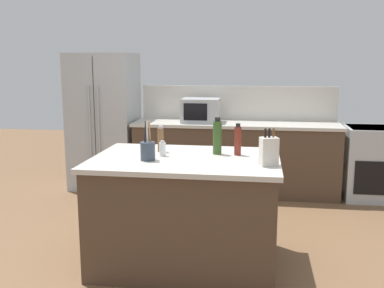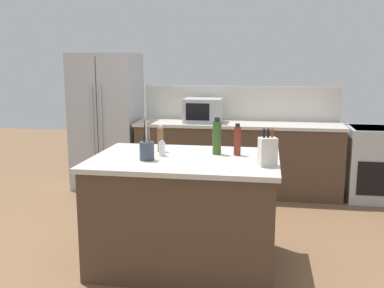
{
  "view_description": "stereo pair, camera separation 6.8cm",
  "coord_description": "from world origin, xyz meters",
  "px_view_note": "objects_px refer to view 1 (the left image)",
  "views": [
    {
      "loc": [
        0.6,
        -3.62,
        1.74
      ],
      "look_at": [
        0.0,
        0.35,
        0.99
      ],
      "focal_mm": 42.0,
      "sensor_mm": 36.0,
      "label": 1
    },
    {
      "loc": [
        0.67,
        -3.61,
        1.74
      ],
      "look_at": [
        0.0,
        0.35,
        0.99
      ],
      "focal_mm": 42.0,
      "sensor_mm": 36.0,
      "label": 2
    }
  ],
  "objects_px": {
    "knife_block": "(269,151)",
    "salt_shaker": "(163,149)",
    "range_oven": "(375,163)",
    "refrigerator": "(104,121)",
    "utensil_crock": "(148,150)",
    "vinegar_bottle": "(238,140)",
    "olive_oil_bottle": "(217,137)",
    "pepper_grinder": "(161,140)",
    "microwave": "(201,110)"
  },
  "relations": [
    {
      "from": "vinegar_bottle",
      "to": "salt_shaker",
      "type": "relative_size",
      "value": 2.09
    },
    {
      "from": "range_oven",
      "to": "pepper_grinder",
      "type": "xyz_separation_m",
      "value": [
        -2.32,
        -1.99,
        0.58
      ]
    },
    {
      "from": "utensil_crock",
      "to": "pepper_grinder",
      "type": "xyz_separation_m",
      "value": [
        0.03,
        0.36,
        0.03
      ]
    },
    {
      "from": "olive_oil_bottle",
      "to": "pepper_grinder",
      "type": "relative_size",
      "value": 1.37
    },
    {
      "from": "pepper_grinder",
      "to": "salt_shaker",
      "type": "height_order",
      "value": "pepper_grinder"
    },
    {
      "from": "microwave",
      "to": "knife_block",
      "type": "xyz_separation_m",
      "value": [
        0.85,
        -2.39,
        -0.04
      ]
    },
    {
      "from": "salt_shaker",
      "to": "refrigerator",
      "type": "bearing_deg",
      "value": 120.46
    },
    {
      "from": "utensil_crock",
      "to": "olive_oil_bottle",
      "type": "bearing_deg",
      "value": 31.88
    },
    {
      "from": "knife_block",
      "to": "utensil_crock",
      "type": "height_order",
      "value": "utensil_crock"
    },
    {
      "from": "range_oven",
      "to": "salt_shaker",
      "type": "height_order",
      "value": "salt_shaker"
    },
    {
      "from": "knife_block",
      "to": "vinegar_bottle",
      "type": "distance_m",
      "value": 0.44
    },
    {
      "from": "microwave",
      "to": "olive_oil_bottle",
      "type": "distance_m",
      "value": 2.06
    },
    {
      "from": "knife_block",
      "to": "salt_shaker",
      "type": "xyz_separation_m",
      "value": [
        -0.88,
        0.22,
        -0.05
      ]
    },
    {
      "from": "refrigerator",
      "to": "utensil_crock",
      "type": "relative_size",
      "value": 5.74
    },
    {
      "from": "microwave",
      "to": "salt_shaker",
      "type": "bearing_deg",
      "value": -91.0
    },
    {
      "from": "olive_oil_bottle",
      "to": "salt_shaker",
      "type": "relative_size",
      "value": 2.45
    },
    {
      "from": "utensil_crock",
      "to": "olive_oil_bottle",
      "type": "xyz_separation_m",
      "value": [
        0.53,
        0.33,
        0.07
      ]
    },
    {
      "from": "vinegar_bottle",
      "to": "refrigerator",
      "type": "bearing_deg",
      "value": 132.87
    },
    {
      "from": "range_oven",
      "to": "utensil_crock",
      "type": "distance_m",
      "value": 3.37
    },
    {
      "from": "olive_oil_bottle",
      "to": "vinegar_bottle",
      "type": "height_order",
      "value": "olive_oil_bottle"
    },
    {
      "from": "olive_oil_bottle",
      "to": "utensil_crock",
      "type": "bearing_deg",
      "value": -148.12
    },
    {
      "from": "knife_block",
      "to": "olive_oil_bottle",
      "type": "height_order",
      "value": "olive_oil_bottle"
    },
    {
      "from": "microwave",
      "to": "olive_oil_bottle",
      "type": "height_order",
      "value": "olive_oil_bottle"
    },
    {
      "from": "olive_oil_bottle",
      "to": "salt_shaker",
      "type": "bearing_deg",
      "value": -161.29
    },
    {
      "from": "range_oven",
      "to": "utensil_crock",
      "type": "relative_size",
      "value": 2.87
    },
    {
      "from": "knife_block",
      "to": "salt_shaker",
      "type": "height_order",
      "value": "knife_block"
    },
    {
      "from": "range_oven",
      "to": "vinegar_bottle",
      "type": "xyz_separation_m",
      "value": [
        -1.64,
        -2.03,
        0.6
      ]
    },
    {
      "from": "knife_block",
      "to": "olive_oil_bottle",
      "type": "xyz_separation_m",
      "value": [
        -0.43,
        0.38,
        0.04
      ]
    },
    {
      "from": "olive_oil_bottle",
      "to": "pepper_grinder",
      "type": "xyz_separation_m",
      "value": [
        -0.51,
        0.02,
        -0.04
      ]
    },
    {
      "from": "range_oven",
      "to": "olive_oil_bottle",
      "type": "bearing_deg",
      "value": -131.95
    },
    {
      "from": "olive_oil_bottle",
      "to": "pepper_grinder",
      "type": "distance_m",
      "value": 0.51
    },
    {
      "from": "range_oven",
      "to": "pepper_grinder",
      "type": "distance_m",
      "value": 3.11
    },
    {
      "from": "microwave",
      "to": "olive_oil_bottle",
      "type": "bearing_deg",
      "value": -78.44
    },
    {
      "from": "utensil_crock",
      "to": "salt_shaker",
      "type": "height_order",
      "value": "utensil_crock"
    },
    {
      "from": "microwave",
      "to": "olive_oil_bottle",
      "type": "relative_size",
      "value": 1.52
    },
    {
      "from": "pepper_grinder",
      "to": "olive_oil_bottle",
      "type": "bearing_deg",
      "value": -2.68
    },
    {
      "from": "olive_oil_bottle",
      "to": "salt_shaker",
      "type": "distance_m",
      "value": 0.48
    },
    {
      "from": "range_oven",
      "to": "microwave",
      "type": "height_order",
      "value": "microwave"
    },
    {
      "from": "range_oven",
      "to": "microwave",
      "type": "bearing_deg",
      "value": 180.0
    },
    {
      "from": "refrigerator",
      "to": "range_oven",
      "type": "xyz_separation_m",
      "value": [
        3.57,
        -0.05,
        -0.45
      ]
    },
    {
      "from": "range_oven",
      "to": "knife_block",
      "type": "height_order",
      "value": "knife_block"
    },
    {
      "from": "range_oven",
      "to": "microwave",
      "type": "relative_size",
      "value": 1.88
    },
    {
      "from": "range_oven",
      "to": "vinegar_bottle",
      "type": "distance_m",
      "value": 2.68
    },
    {
      "from": "microwave",
      "to": "pepper_grinder",
      "type": "relative_size",
      "value": 2.08
    },
    {
      "from": "refrigerator",
      "to": "pepper_grinder",
      "type": "xyz_separation_m",
      "value": [
        1.25,
        -2.05,
        0.13
      ]
    },
    {
      "from": "refrigerator",
      "to": "vinegar_bottle",
      "type": "height_order",
      "value": "refrigerator"
    },
    {
      "from": "microwave",
      "to": "salt_shaker",
      "type": "distance_m",
      "value": 2.17
    },
    {
      "from": "range_oven",
      "to": "olive_oil_bottle",
      "type": "height_order",
      "value": "olive_oil_bottle"
    },
    {
      "from": "refrigerator",
      "to": "utensil_crock",
      "type": "height_order",
      "value": "refrigerator"
    },
    {
      "from": "knife_block",
      "to": "salt_shaker",
      "type": "relative_size",
      "value": 2.21
    }
  ]
}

